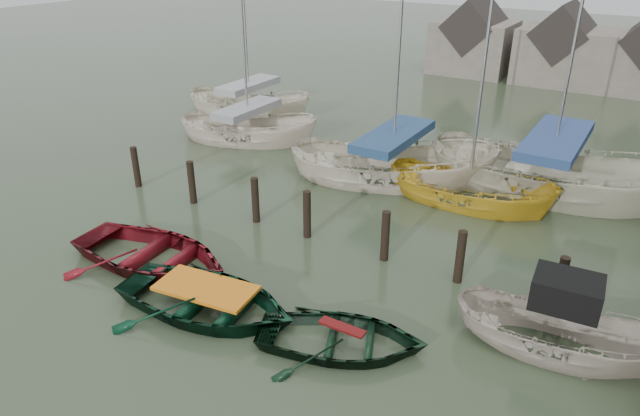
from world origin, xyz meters
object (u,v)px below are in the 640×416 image
Objects in this scene: motorboat at (554,347)px; sailboat_b at (391,179)px; sailboat_d at (546,191)px; sailboat_c at (467,202)px; rowboat_dkgreen at (342,348)px; rowboat_red at (153,264)px; sailboat_a at (249,139)px; rowboat_green at (208,312)px; sailboat_e at (250,114)px.

motorboat is 0.37× the size of sailboat_b.
sailboat_d is at bearing -91.22° from sailboat_b.
sailboat_c is at bearing -118.63° from sailboat_b.
sailboat_b is (-2.89, 8.60, 0.06)m from rowboat_dkgreen.
sailboat_a is (-3.88, 9.01, 0.07)m from rowboat_red.
sailboat_b is at bearing -9.30° from rowboat_green.
rowboat_red is at bearing -176.59° from sailboat_a.
sailboat_a reaches higher than rowboat_dkgreen.
rowboat_dkgreen is 0.30× the size of sailboat_b.
sailboat_a is at bearing 18.16° from rowboat_red.
rowboat_red is 1.27× the size of rowboat_dkgreen.
rowboat_red is at bearing 144.84° from sailboat_c.
rowboat_green is at bearing -155.54° from sailboat_e.
sailboat_c reaches higher than motorboat.
rowboat_green is 0.40× the size of sailboat_e.
sailboat_a is at bearing 23.94° from rowboat_dkgreen.
sailboat_a reaches higher than motorboat.
sailboat_d is at bearing -42.44° from sailboat_c.
sailboat_c is (3.14, 8.73, 0.02)m from rowboat_green.
sailboat_d is (11.60, 1.03, -0.01)m from sailboat_a.
sailboat_d reaches higher than motorboat.
sailboat_b reaches higher than sailboat_a.
sailboat_a is at bearing 62.85° from sailboat_b.
rowboat_red is 2.72m from rowboat_green.
sailboat_c is (9.61, -1.09, -0.04)m from sailboat_a.
motorboat is at bearing -81.91° from rowboat_dkgreen.
rowboat_red reaches higher than rowboat_dkgreen.
rowboat_dkgreen is at bearing 116.08° from motorboat.
sailboat_a is 3.68m from sailboat_e.
motorboat is at bearing -146.92° from sailboat_c.
sailboat_d is (1.98, 2.11, 0.04)m from sailboat_c.
rowboat_red is at bearing 65.38° from rowboat_green.
sailboat_a is 0.97× the size of sailboat_e.
sailboat_c reaches higher than sailboat_e.
sailboat_c is 12.51m from sailboat_e.
rowboat_dkgreen is at bearing 168.44° from sailboat_d.
sailboat_e is (-15.67, 10.05, -0.04)m from motorboat.
sailboat_b is at bearing 108.86° from sailboat_d.
sailboat_c is (5.73, 7.93, 0.02)m from rowboat_red.
rowboat_dkgreen is 17.08m from sailboat_e.
sailboat_c is at bearing -118.60° from sailboat_e.
rowboat_dkgreen is (3.20, 0.50, 0.00)m from rowboat_green.
rowboat_red is 9.74m from motorboat.
rowboat_dkgreen is at bearing 177.45° from sailboat_b.
sailboat_c reaches higher than rowboat_red.
sailboat_b is (0.31, 9.10, 0.06)m from rowboat_green.
sailboat_c is (-3.82, 6.04, -0.08)m from motorboat.
rowboat_red is at bearing 64.87° from rowboat_dkgreen.
rowboat_red is 12.66m from sailboat_d.
sailboat_d reaches higher than sailboat_a.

